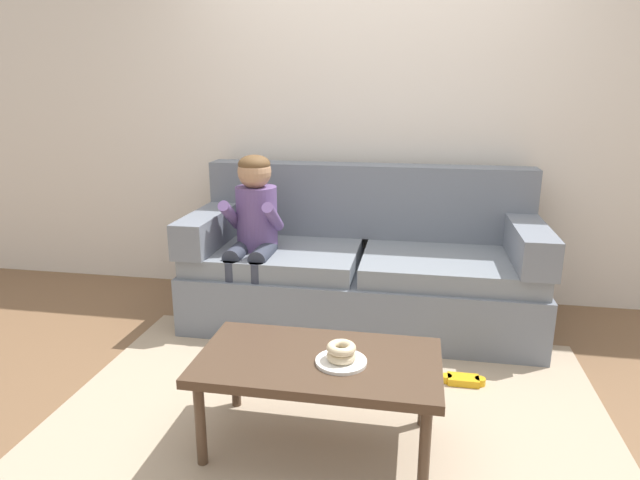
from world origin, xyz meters
name	(u,v)px	position (x,y,z in m)	size (l,w,h in m)	color
ground	(339,383)	(0.00, 0.00, 0.00)	(10.00, 10.00, 0.00)	brown
wall_back	(370,102)	(0.00, 1.40, 1.40)	(8.00, 0.10, 2.80)	silver
area_rug	(332,409)	(0.00, -0.25, 0.01)	(2.59, 1.78, 0.01)	tan
couch	(362,269)	(0.02, 0.85, 0.35)	(2.20, 0.90, 1.00)	slate
coffee_table	(318,367)	(-0.01, -0.52, 0.37)	(1.01, 0.55, 0.42)	#4C3828
person_child	(253,225)	(-0.64, 0.64, 0.67)	(0.34, 0.58, 1.10)	#664C84
plate	(341,361)	(0.08, -0.55, 0.43)	(0.21, 0.21, 0.01)	white
donut	(341,356)	(0.08, -0.55, 0.45)	(0.12, 0.12, 0.04)	beige
donut_second	(341,348)	(0.08, -0.55, 0.49)	(0.12, 0.12, 0.04)	beige
toy_controller	(463,381)	(0.64, 0.10, 0.03)	(0.23, 0.09, 0.05)	gold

